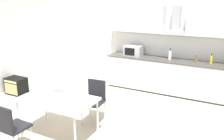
# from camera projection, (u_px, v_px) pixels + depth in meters

# --- Properties ---
(ground_plane) EXTENTS (8.60, 8.20, 0.02)m
(ground_plane) POSITION_uv_depth(u_px,v_px,m) (86.00, 123.00, 5.10)
(ground_plane) COLOR beige
(wall_back) EXTENTS (6.88, 0.10, 2.64)m
(wall_back) POSITION_uv_depth(u_px,v_px,m) (138.00, 39.00, 7.10)
(wall_back) COLOR white
(wall_back) RESTS_ON ground_plane
(kitchen_counter) EXTENTS (3.48, 0.62, 0.91)m
(kitchen_counter) POSITION_uv_depth(u_px,v_px,m) (170.00, 76.00, 6.57)
(kitchen_counter) COLOR #333333
(kitchen_counter) RESTS_ON ground_plane
(backsplash_tile) EXTENTS (3.46, 0.02, 0.58)m
(backsplash_tile) POSITION_uv_depth(u_px,v_px,m) (175.00, 47.00, 6.61)
(backsplash_tile) COLOR silver
(backsplash_tile) RESTS_ON kitchen_counter
(upper_wall_cabinets) EXTENTS (3.46, 0.40, 0.71)m
(upper_wall_cabinets) POSITION_uv_depth(u_px,v_px,m) (176.00, 20.00, 6.27)
(upper_wall_cabinets) COLOR silver
(microwave) EXTENTS (0.48, 0.35, 0.28)m
(microwave) POSITION_uv_depth(u_px,v_px,m) (133.00, 51.00, 6.88)
(microwave) COLOR #ADADB2
(microwave) RESTS_ON kitchen_counter
(bottle_yellow) EXTENTS (0.06, 0.06, 0.25)m
(bottle_yellow) POSITION_uv_depth(u_px,v_px,m) (211.00, 59.00, 6.05)
(bottle_yellow) COLOR yellow
(bottle_yellow) RESTS_ON kitchen_counter
(bottle_white) EXTENTS (0.08, 0.08, 0.29)m
(bottle_white) POSITION_uv_depth(u_px,v_px,m) (170.00, 55.00, 6.45)
(bottle_white) COLOR white
(bottle_white) RESTS_ON kitchen_counter
(bottle_brown) EXTENTS (0.06, 0.06, 0.18)m
(bottle_brown) POSITION_uv_depth(u_px,v_px,m) (196.00, 59.00, 6.17)
(bottle_brown) COLOR brown
(bottle_brown) RESTS_ON kitchen_counter
(dining_table) EXTENTS (1.36, 0.83, 0.74)m
(dining_table) POSITION_uv_depth(u_px,v_px,m) (57.00, 101.00, 4.45)
(dining_table) COLOR white
(dining_table) RESTS_ON ground_plane
(chair_far_right) EXTENTS (0.43, 0.43, 0.87)m
(chair_far_right) POSITION_uv_depth(u_px,v_px,m) (95.00, 97.00, 5.04)
(chair_far_right) COLOR black
(chair_far_right) RESTS_ON ground_plane
(chair_near_left) EXTENTS (0.42, 0.42, 0.87)m
(chair_near_left) POSITION_uv_depth(u_px,v_px,m) (10.00, 125.00, 3.95)
(chair_near_left) COLOR black
(chair_near_left) RESTS_ON ground_plane
(guitar_amp) EXTENTS (0.52, 0.37, 0.44)m
(guitar_amp) POSITION_uv_depth(u_px,v_px,m) (16.00, 86.00, 6.58)
(guitar_amp) COLOR black
(guitar_amp) RESTS_ON ground_plane
(pendant_lamp) EXTENTS (0.32, 0.32, 0.22)m
(pendant_lamp) POSITION_uv_depth(u_px,v_px,m) (53.00, 37.00, 4.12)
(pendant_lamp) COLOR silver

